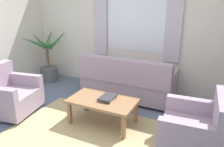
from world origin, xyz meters
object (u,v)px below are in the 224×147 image
armchair_right (197,130)px  potted_plant (48,63)px  coffee_table (103,103)px  book_stack_on_table (108,98)px  couch (127,82)px  armchair_left (9,94)px

armchair_right → potted_plant: potted_plant is taller
coffee_table → book_stack_on_table: (0.07, 0.05, 0.08)m
armchair_right → couch: bearing=-133.4°
book_stack_on_table → potted_plant: bearing=152.6°
couch → potted_plant: (-2.21, 0.13, 0.11)m
coffee_table → armchair_right: bearing=-5.1°
couch → armchair_right: couch is taller
book_stack_on_table → potted_plant: potted_plant is taller
armchair_left → potted_plant: (-0.49, 1.64, 0.12)m
couch → armchair_left: bearing=41.3°
armchair_left → coffee_table: 1.77m
coffee_table → book_stack_on_table: book_stack_on_table is taller
couch → armchair_right: (1.50, -1.23, -0.01)m
couch → coffee_table: size_ratio=1.73×
armchair_left → armchair_right: bearing=-95.5°
coffee_table → book_stack_on_table: bearing=33.4°
armchair_right → potted_plant: size_ratio=0.69×
couch → potted_plant: 2.21m
coffee_table → potted_plant: bearing=151.0°
armchair_right → book_stack_on_table: bearing=-101.1°
armchair_right → potted_plant: 3.95m
armchair_right → book_stack_on_table: size_ratio=2.77×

